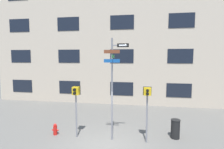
{
  "coord_description": "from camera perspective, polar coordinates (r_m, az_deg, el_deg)",
  "views": [
    {
      "loc": [
        1.54,
        -7.57,
        4.2
      ],
      "look_at": [
        0.19,
        0.89,
        3.34
      ],
      "focal_mm": 28.0,
      "sensor_mm": 36.0,
      "label": 1
    }
  ],
  "objects": [
    {
      "name": "ground_plane",
      "position": [
        8.79,
        -2.35,
        -22.79
      ],
      "size": [
        60.0,
        60.0,
        0.0
      ],
      "primitive_type": "plane",
      "color": "#595651"
    },
    {
      "name": "building_facade",
      "position": [
        15.71,
        3.4,
        16.46
      ],
      "size": [
        24.0,
        0.63,
        14.25
      ],
      "color": "tan",
      "rests_on": "ground_plane"
    },
    {
      "name": "street_sign_pole",
      "position": [
        8.63,
        0.36,
        -2.17
      ],
      "size": [
        1.21,
        0.72,
        5.12
      ],
      "color": "slate",
      "rests_on": "ground_plane"
    },
    {
      "name": "pedestrian_signal_left",
      "position": [
        9.26,
        -11.71,
        -7.26
      ],
      "size": [
        0.4,
        0.4,
        2.7
      ],
      "color": "slate",
      "rests_on": "ground_plane"
    },
    {
      "name": "pedestrian_signal_right",
      "position": [
        8.66,
        11.42,
        -7.93
      ],
      "size": [
        0.41,
        0.4,
        2.76
      ],
      "color": "slate",
      "rests_on": "ground_plane"
    },
    {
      "name": "fire_hydrant",
      "position": [
        10.36,
        -18.05,
        -16.67
      ],
      "size": [
        0.37,
        0.21,
        0.62
      ],
      "color": "red",
      "rests_on": "ground_plane"
    },
    {
      "name": "trash_bin",
      "position": [
        10.01,
        19.97,
        -16.34
      ],
      "size": [
        0.47,
        0.47,
        0.99
      ],
      "color": "black",
      "rests_on": "ground_plane"
    }
  ]
}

